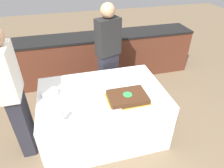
{
  "coord_description": "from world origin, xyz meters",
  "views": [
    {
      "loc": [
        -0.4,
        -2.06,
        2.33
      ],
      "look_at": [
        0.14,
        0.0,
        0.87
      ],
      "focal_mm": 32.0,
      "sensor_mm": 36.0,
      "label": 1
    }
  ],
  "objects_px": {
    "wine_glass": "(61,114)",
    "person_cutting_cake": "(108,55)",
    "plate_stack": "(50,93)",
    "cake": "(127,97)",
    "person_seated_left": "(14,96)"
  },
  "relations": [
    {
      "from": "wine_glass",
      "to": "person_cutting_cake",
      "type": "height_order",
      "value": "person_cutting_cake"
    },
    {
      "from": "plate_stack",
      "to": "wine_glass",
      "type": "distance_m",
      "value": 0.55
    },
    {
      "from": "plate_stack",
      "to": "person_cutting_cake",
      "type": "xyz_separation_m",
      "value": [
        0.93,
        0.66,
        0.1
      ]
    },
    {
      "from": "plate_stack",
      "to": "person_cutting_cake",
      "type": "height_order",
      "value": "person_cutting_cake"
    },
    {
      "from": "plate_stack",
      "to": "wine_glass",
      "type": "relative_size",
      "value": 1.23
    },
    {
      "from": "person_cutting_cake",
      "to": "plate_stack",
      "type": "bearing_deg",
      "value": 15.45
    },
    {
      "from": "wine_glass",
      "to": "cake",
      "type": "bearing_deg",
      "value": 13.87
    },
    {
      "from": "cake",
      "to": "plate_stack",
      "type": "relative_size",
      "value": 2.43
    },
    {
      "from": "plate_stack",
      "to": "person_seated_left",
      "type": "relative_size",
      "value": 0.12
    },
    {
      "from": "cake",
      "to": "person_cutting_cake",
      "type": "relative_size",
      "value": 0.3
    },
    {
      "from": "cake",
      "to": "person_seated_left",
      "type": "xyz_separation_m",
      "value": [
        -1.32,
        0.23,
        0.1
      ]
    },
    {
      "from": "wine_glass",
      "to": "person_cutting_cake",
      "type": "bearing_deg",
      "value": 55.95
    },
    {
      "from": "wine_glass",
      "to": "person_seated_left",
      "type": "bearing_deg",
      "value": 139.92
    },
    {
      "from": "cake",
      "to": "wine_glass",
      "type": "xyz_separation_m",
      "value": [
        -0.81,
        -0.2,
        0.08
      ]
    },
    {
      "from": "person_cutting_cake",
      "to": "person_seated_left",
      "type": "distance_m",
      "value": 1.52
    }
  ]
}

